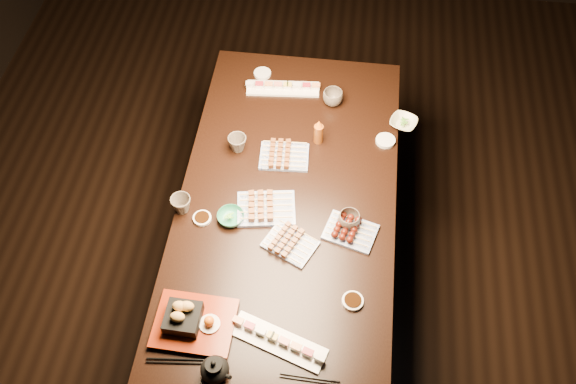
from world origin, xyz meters
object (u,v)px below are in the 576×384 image
object	(u,v)px
sushi_platter_near	(278,340)
yakitori_plate_left	(284,154)
dining_table	(287,251)
teacup_far_right	(333,98)
condiment_bottle	(319,131)
teapot	(214,368)
yakitori_plate_right	(290,242)
teacup_far_left	(237,143)
yakitori_plate_center	(266,206)
tempura_tray	(193,319)
edamame_bowl_cream	(403,123)
edamame_bowl_green	(231,217)
teacup_mid_right	(349,220)
sushi_platter_far	(283,86)
teacup_near_left	(181,204)

from	to	relation	value
sushi_platter_near	yakitori_plate_left	distance (m)	0.86
dining_table	teacup_far_right	bearing A→B (deg)	89.80
condiment_bottle	dining_table	bearing A→B (deg)	-104.94
teacup_far_right	teapot	world-z (taller)	teapot
teacup_far_right	teapot	distance (m)	1.38
yakitori_plate_right	teacup_far_left	distance (m)	0.55
yakitori_plate_center	yakitori_plate_right	xyz separation A→B (m)	(0.12, -0.16, -0.01)
yakitori_plate_right	tempura_tray	bearing A→B (deg)	-102.95
sushi_platter_near	yakitori_plate_center	bearing A→B (deg)	121.01
yakitori_plate_right	edamame_bowl_cream	world-z (taller)	yakitori_plate_right
edamame_bowl_green	teacup_mid_right	bearing A→B (deg)	4.01
yakitori_plate_left	teacup_far_left	world-z (taller)	teacup_far_left
sushi_platter_far	teacup_far_left	world-z (taller)	teacup_far_left
yakitori_plate_center	teapot	xyz separation A→B (m)	(-0.08, -0.71, 0.02)
dining_table	condiment_bottle	distance (m)	0.58
teacup_mid_right	condiment_bottle	xyz separation A→B (m)	(-0.17, 0.43, 0.03)
sushi_platter_far	teacup_mid_right	distance (m)	0.82
yakitori_plate_center	yakitori_plate_right	size ratio (longest dim) A/B	1.20
yakitori_plate_center	teacup_far_right	world-z (taller)	teacup_far_right
sushi_platter_near	yakitori_plate_right	world-z (taller)	yakitori_plate_right
teacup_near_left	teacup_far_right	world-z (taller)	teacup_near_left
sushi_platter_near	teacup_far_right	size ratio (longest dim) A/B	3.82
sushi_platter_far	yakitori_plate_left	world-z (taller)	yakitori_plate_left
sushi_platter_far	tempura_tray	world-z (taller)	tempura_tray
dining_table	teacup_mid_right	bearing A→B (deg)	-1.84
edamame_bowl_green	teacup_mid_right	size ratio (longest dim) A/B	1.25
yakitori_plate_center	teacup_near_left	xyz separation A→B (m)	(-0.34, -0.04, 0.01)
teacup_far_left	edamame_bowl_cream	bearing A→B (deg)	18.03
tempura_tray	teacup_far_right	xyz separation A→B (m)	(0.41, 1.18, -0.02)
teacup_near_left	yakitori_plate_center	bearing A→B (deg)	7.09
tempura_tray	sushi_platter_near	bearing A→B (deg)	-3.91
edamame_bowl_green	edamame_bowl_cream	world-z (taller)	edamame_bowl_green
yakitori_plate_right	yakitori_plate_left	distance (m)	0.45
teacup_near_left	sushi_platter_near	bearing A→B (deg)	-48.34
yakitori_plate_right	teacup_far_right	distance (m)	0.80
sushi_platter_far	condiment_bottle	distance (m)	0.36
edamame_bowl_green	condiment_bottle	size ratio (longest dim) A/B	0.85
teacup_near_left	dining_table	bearing A→B (deg)	10.66
yakitori_plate_left	condiment_bottle	xyz separation A→B (m)	(0.14, 0.11, 0.04)
edamame_bowl_green	teapot	size ratio (longest dim) A/B	0.92
yakitori_plate_center	edamame_bowl_green	size ratio (longest dim) A/B	2.15
yakitori_plate_center	teacup_near_left	size ratio (longest dim) A/B	2.83
edamame_bowl_cream	condiment_bottle	world-z (taller)	condiment_bottle
yakitori_plate_left	teacup_far_right	bearing A→B (deg)	59.57
yakitori_plate_right	edamame_bowl_green	xyz separation A→B (m)	(-0.25, 0.09, -0.01)
sushi_platter_far	edamame_bowl_cream	xyz separation A→B (m)	(0.57, -0.16, -0.01)
teapot	teacup_near_left	bearing A→B (deg)	135.35
sushi_platter_far	teacup_far_right	bearing A→B (deg)	161.21
dining_table	teacup_far_left	size ratio (longest dim) A/B	21.85
teacup_mid_right	teacup_far_left	world-z (taller)	teacup_far_left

